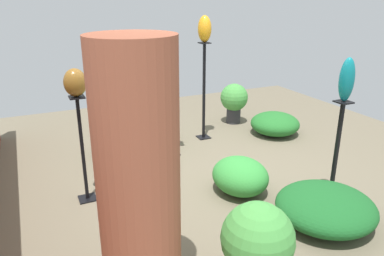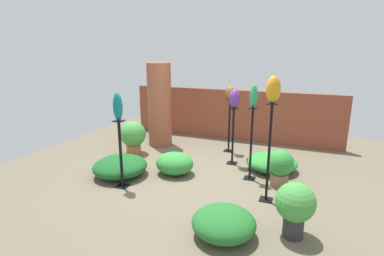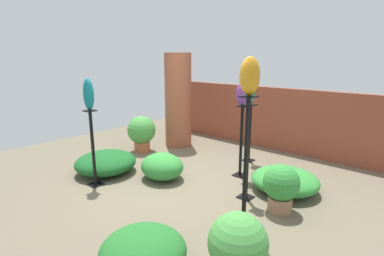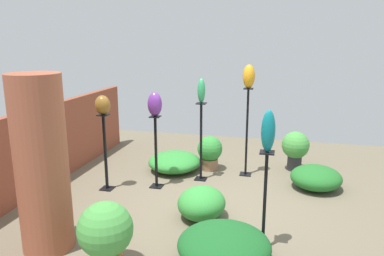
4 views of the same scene
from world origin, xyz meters
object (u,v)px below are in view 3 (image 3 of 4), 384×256
Objects in this scene: pedestal_bronze at (250,132)px; art_vase_amber at (250,76)px; pedestal_amber at (245,171)px; art_vase_violet at (243,94)px; art_vase_jade at (250,89)px; brick_pillar at (178,100)px; pedestal_jade at (247,156)px; potted_plant_mid_left at (238,247)px; potted_plant_near_pillar at (142,132)px; pedestal_teal at (93,152)px; art_vase_teal at (89,94)px; pedestal_violet at (241,145)px; potted_plant_back_center at (281,186)px; art_vase_bronze at (252,89)px.

art_vase_amber is (1.21, -2.12, 1.20)m from pedestal_bronze.
pedestal_amber is at bearing 153.43° from art_vase_amber.
art_vase_jade reaches higher than art_vase_violet.
brick_pillar is 5.09× the size of art_vase_amber.
pedestal_jade is at bearing 119.75° from art_vase_amber.
potted_plant_mid_left is at bearing -60.80° from art_vase_jade.
potted_plant_near_pillar is at bearing -153.40° from pedestal_bronze.
pedestal_teal is at bearing -149.10° from art_vase_jade.
art_vase_teal reaches higher than potted_plant_near_pillar.
art_vase_jade is at bearing 30.90° from art_vase_teal.
art_vase_jade is (-0.42, 0.73, -0.21)m from art_vase_amber.
brick_pillar is at bearing 146.22° from pedestal_amber.
pedestal_violet is (2.05, -0.62, -0.47)m from brick_pillar.
art_vase_teal is (0.56, -2.45, 0.40)m from brick_pillar.
art_vase_amber reaches higher than art_vase_jade.
pedestal_bronze is 1.88m from art_vase_jade.
pedestal_amber is 1.16× the size of pedestal_jade.
pedestal_violet is at bearing -16.85° from brick_pillar.
pedestal_teal is (-1.99, -1.19, -0.08)m from pedestal_jade.
brick_pillar is 2.56m from pedestal_teal.
potted_plant_mid_left is (0.89, -1.58, -0.18)m from pedestal_jade.
art_vase_amber is 3.65m from potted_plant_near_pillar.
brick_pillar reaches higher than art_vase_teal.
pedestal_jade is at bearing -7.96° from potted_plant_near_pillar.
pedestal_teal is 3.11× the size of art_vase_violet.
potted_plant_mid_left is (1.68, -2.97, -0.13)m from pedestal_bronze.
pedestal_violet reaches higher than potted_plant_near_pillar.
pedestal_violet is 2.05m from art_vase_amber.
potted_plant_back_center is at bearing -33.22° from pedestal_violet.
pedestal_amber is 2.53m from art_vase_bronze.
pedestal_jade reaches higher than pedestal_violet.
pedestal_amber is at bearing 10.81° from pedestal_teal.
pedestal_bronze is at bearing 65.14° from art_vase_teal.
pedestal_bronze is at bearing 119.79° from art_vase_amber.
brick_pillar is at bearing 140.43° from potted_plant_mid_left.
pedestal_violet is at bearing 50.91° from art_vase_teal.
pedestal_violet is at bearing 124.04° from pedestal_amber.
potted_plant_mid_left is (1.39, -2.22, -0.95)m from art_vase_violet.
pedestal_teal is 2.50m from art_vase_violet.
pedestal_violet is at bearing -116.57° from art_vase_violet.
potted_plant_near_pillar is at bearing -153.40° from art_vase_bronze.
pedestal_amber is 1.18m from art_vase_jade.
pedestal_violet reaches higher than potted_plant_back_center.
art_vase_jade is 1.32m from potted_plant_back_center.
pedestal_violet is at bearing 128.50° from pedestal_jade.
pedestal_amber is (0.92, -1.37, 0.18)m from pedestal_violet.
brick_pillar is 3.65m from art_vase_amber.
pedestal_jade reaches higher than potted_plant_near_pillar.
pedestal_teal is at bearing 172.21° from potted_plant_mid_left.
pedestal_violet is at bearing -68.96° from pedestal_bronze.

